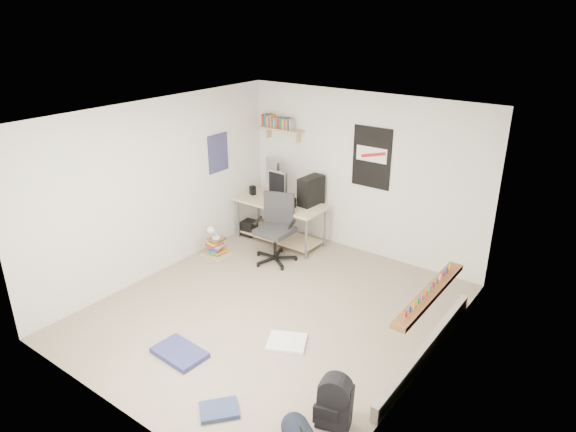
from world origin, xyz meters
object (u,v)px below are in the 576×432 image
Objects in this scene: office_chair at (275,232)px; desk at (281,221)px; book_stack at (216,246)px; backpack at (335,406)px.

desk is at bearing 99.37° from office_chair.
office_chair is 2.40× the size of book_stack.
backpack is at bearing -39.56° from desk.
office_chair reaches higher than backpack.
office_chair reaches higher than book_stack.
desk is 1.13m from book_stack.
office_chair is at bearing -53.83° from desk.
desk reaches higher than backpack.
backpack is 0.96× the size of book_stack.
office_chair is at bearing 23.48° from book_stack.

